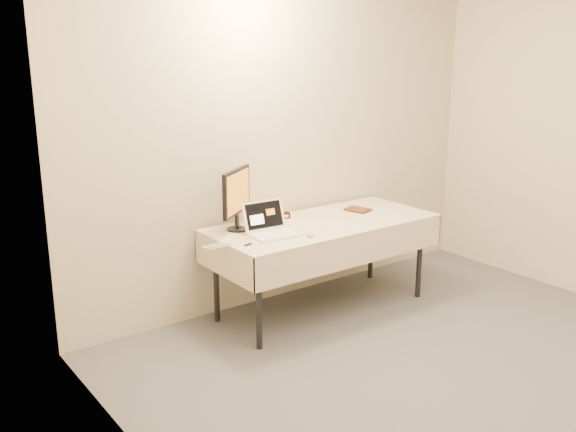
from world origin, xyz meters
TOP-DOWN VIEW (x-y plane):
  - ground at (0.00, 0.00)m, footprint 5.00×5.00m
  - back_wall at (0.00, 2.50)m, footprint 4.00×0.10m
  - table at (0.00, 2.05)m, footprint 1.86×0.81m
  - laptop at (-0.53, 2.02)m, footprint 0.36×0.34m
  - monitor at (-0.67, 2.25)m, footprint 0.39×0.29m
  - book at (0.39, 2.12)m, footprint 0.15×0.06m
  - alarm_clock at (-0.20, 2.32)m, footprint 0.12×0.06m
  - clicker at (-0.33, 1.80)m, footprint 0.09×0.11m
  - paper_form at (0.62, 1.97)m, footprint 0.15×0.29m
  - usb_dongle at (-0.81, 1.88)m, footprint 0.06×0.03m

SIDE VIEW (x-z plane):
  - ground at x=0.00m, z-range 0.00..0.00m
  - table at x=0.00m, z-range 0.31..1.05m
  - paper_form at x=0.62m, z-range 0.74..0.74m
  - usb_dongle at x=-0.81m, z-range 0.74..0.75m
  - clicker at x=-0.33m, z-range 0.74..0.76m
  - alarm_clock at x=-0.20m, z-range 0.74..0.79m
  - laptop at x=-0.53m, z-range 0.68..0.91m
  - book at x=0.39m, z-range 0.74..0.94m
  - monitor at x=-0.67m, z-range 0.78..1.25m
  - back_wall at x=0.00m, z-range 0.00..2.70m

